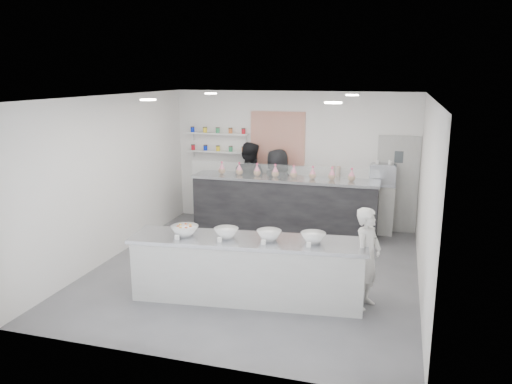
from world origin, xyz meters
TOP-DOWN VIEW (x-y plane):
  - floor at (0.00, 0.00)m, footprint 6.00×6.00m
  - ceiling at (0.00, 0.00)m, footprint 6.00×6.00m
  - back_wall at (0.00, 3.00)m, footprint 5.50×0.00m
  - left_wall at (-2.75, 0.00)m, footprint 0.00×6.00m
  - right_wall at (2.75, 0.00)m, footprint 0.00×6.00m
  - back_door at (2.30, 2.97)m, footprint 0.88×0.04m
  - pattern_panel at (-0.35, 2.98)m, footprint 1.25×0.03m
  - jar_shelf_lower at (-1.75, 2.90)m, footprint 1.45×0.22m
  - jar_shelf_upper at (-1.75, 2.90)m, footprint 1.45×0.22m
  - preserve_jars at (-1.75, 2.88)m, footprint 1.45×0.10m
  - downlight_0 at (-1.40, -1.00)m, footprint 0.24×0.24m
  - downlight_1 at (1.40, -1.00)m, footprint 0.24×0.24m
  - downlight_2 at (-1.40, 1.60)m, footprint 0.24×0.24m
  - downlight_3 at (1.40, 1.60)m, footprint 0.24×0.24m
  - prep_counter at (0.22, -1.14)m, footprint 3.60×1.20m
  - back_bar at (0.00, 2.17)m, footprint 3.97×0.75m
  - sneeze_guard at (0.01, 1.83)m, footprint 3.91×0.04m
  - espresso_ledge at (1.55, 2.78)m, footprint 1.46×0.46m
  - espresso_machine at (2.00, 2.78)m, footprint 0.54×0.37m
  - cup_stacks at (1.00, 2.78)m, footprint 0.24×0.24m
  - prep_bowls at (0.22, -1.14)m, footprint 2.36×0.73m
  - label_cards at (0.16, -1.65)m, footprint 2.01×0.04m
  - cookie_bags at (0.00, 2.17)m, footprint 2.95×0.17m
  - woman_prep at (1.96, -0.90)m, footprint 0.54×0.64m
  - staff_left at (-0.92, 2.60)m, footprint 1.03×0.87m
  - staff_right at (-0.24, 2.53)m, footprint 1.02×0.86m

SIDE VIEW (x-z plane):
  - floor at x=0.00m, z-range 0.00..0.00m
  - prep_counter at x=0.22m, z-range 0.00..0.96m
  - espresso_ledge at x=1.55m, z-range 0.00..1.08m
  - back_bar at x=0.00m, z-range 0.00..1.23m
  - woman_prep at x=1.96m, z-range 0.00..1.51m
  - staff_right at x=-0.24m, z-range 0.00..1.77m
  - staff_left at x=-0.92m, z-range 0.00..1.89m
  - label_cards at x=0.16m, z-range 0.96..1.03m
  - prep_bowls at x=0.22m, z-range 0.96..1.11m
  - back_door at x=2.30m, z-range 0.00..2.10m
  - cup_stacks at x=1.00m, z-range 1.08..1.40m
  - espresso_machine at x=2.00m, z-range 1.08..1.50m
  - cookie_bags at x=0.00m, z-range 1.23..1.50m
  - sneeze_guard at x=0.01m, z-range 1.23..1.56m
  - back_wall at x=0.00m, z-range -1.25..4.25m
  - left_wall at x=-2.75m, z-range -1.50..4.50m
  - right_wall at x=2.75m, z-range -1.50..4.50m
  - jar_shelf_lower at x=-1.75m, z-range 1.58..1.62m
  - preserve_jars at x=-1.75m, z-range 1.60..2.16m
  - pattern_panel at x=-0.35m, z-range 1.35..2.55m
  - jar_shelf_upper at x=-1.75m, z-range 2.00..2.04m
  - downlight_0 at x=-1.40m, z-range 2.97..2.99m
  - downlight_1 at x=1.40m, z-range 2.97..2.99m
  - downlight_2 at x=-1.40m, z-range 2.97..2.99m
  - downlight_3 at x=1.40m, z-range 2.97..2.99m
  - ceiling at x=0.00m, z-range 3.00..3.00m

